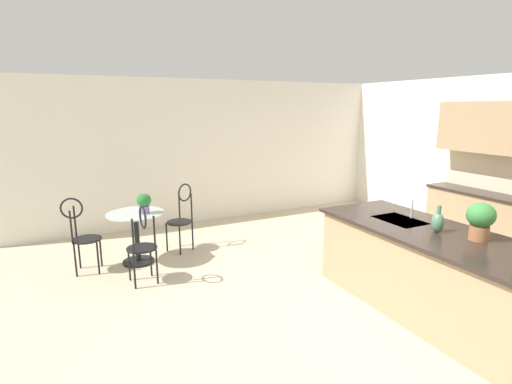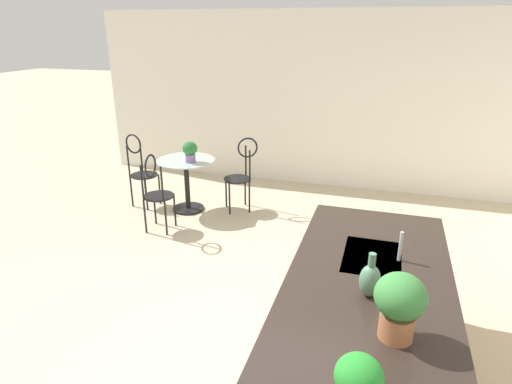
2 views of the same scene
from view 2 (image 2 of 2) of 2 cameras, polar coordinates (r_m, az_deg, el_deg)
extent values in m
plane|color=beige|center=(3.69, -0.96, -20.88)|extent=(40.00, 40.00, 0.00)
cube|color=silver|center=(7.02, 10.00, 11.48)|extent=(0.12, 7.80, 2.70)
cube|color=tan|center=(3.07, 13.43, -20.90)|extent=(2.70, 0.96, 0.88)
cube|color=#2D231E|center=(2.79, 14.23, -13.81)|extent=(2.80, 1.06, 0.04)
cube|color=#B2B5BA|center=(3.26, 14.88, -8.36)|extent=(0.56, 0.40, 0.03)
cylinder|color=black|center=(6.32, -8.79, -2.13)|extent=(0.44, 0.44, 0.03)
cylinder|color=black|center=(6.19, -8.97, 0.96)|extent=(0.07, 0.07, 0.69)
cylinder|color=#B2C6C1|center=(6.08, -9.16, 4.11)|extent=(0.80, 0.80, 0.01)
cylinder|color=black|center=(6.53, -12.45, 0.37)|extent=(0.03, 0.03, 0.45)
cylinder|color=black|center=(6.34, -14.09, -0.41)|extent=(0.03, 0.03, 0.45)
cylinder|color=black|center=(6.71, -14.26, 0.77)|extent=(0.03, 0.03, 0.45)
cylinder|color=black|center=(6.52, -15.91, 0.02)|extent=(0.03, 0.03, 0.45)
cylinder|color=black|center=(6.45, -14.36, 2.15)|extent=(0.45, 0.45, 0.02)
cylinder|color=black|center=(6.57, -14.73, 4.44)|extent=(0.03, 0.03, 0.45)
cylinder|color=black|center=(6.40, -16.31, 3.84)|extent=(0.03, 0.03, 0.45)
torus|color=black|center=(6.43, -15.70, 6.06)|extent=(0.08, 0.28, 0.28)
cylinder|color=black|center=(6.02, -3.47, -0.93)|extent=(0.03, 0.03, 0.45)
cylinder|color=black|center=(6.28, -3.92, -0.01)|extent=(0.03, 0.03, 0.45)
cylinder|color=black|center=(6.07, -0.87, -0.71)|extent=(0.03, 0.03, 0.45)
cylinder|color=black|center=(6.33, -1.42, 0.20)|extent=(0.03, 0.03, 0.45)
cylinder|color=black|center=(6.09, -2.45, 1.71)|extent=(0.52, 0.52, 0.02)
cylinder|color=black|center=(5.93, -0.82, 3.38)|extent=(0.03, 0.03, 0.45)
cylinder|color=black|center=(6.17, -1.34, 4.09)|extent=(0.03, 0.03, 0.45)
torus|color=black|center=(5.99, -1.10, 5.80)|extent=(0.16, 0.26, 0.28)
cylinder|color=black|center=(5.87, -13.05, -2.04)|extent=(0.03, 0.03, 0.45)
cylinder|color=black|center=(5.76, -10.54, -2.30)|extent=(0.03, 0.03, 0.45)
cylinder|color=black|center=(5.65, -14.26, -3.11)|extent=(0.03, 0.03, 0.45)
cylinder|color=black|center=(5.53, -11.67, -3.41)|extent=(0.03, 0.03, 0.45)
cylinder|color=black|center=(5.61, -12.56, -0.50)|extent=(0.41, 0.41, 0.02)
cylinder|color=black|center=(5.47, -14.63, 1.15)|extent=(0.03, 0.03, 0.45)
cylinder|color=black|center=(5.36, -12.15, 0.95)|extent=(0.03, 0.03, 0.45)
torus|color=black|center=(5.34, -13.60, 3.32)|extent=(0.28, 0.04, 0.28)
cylinder|color=#B2B5BA|center=(3.21, 18.31, -6.73)|extent=(0.02, 0.02, 0.22)
cylinder|color=#7A669E|center=(5.94, -8.55, 4.38)|extent=(0.14, 0.14, 0.11)
ellipsoid|color=#246C31|center=(5.91, -8.62, 5.64)|extent=(0.20, 0.20, 0.18)
ellipsoid|color=#25872C|center=(1.99, 13.25, -22.34)|extent=(0.20, 0.20, 0.19)
cylinder|color=#9E603D|center=(2.50, 17.82, -16.25)|extent=(0.18, 0.18, 0.15)
ellipsoid|color=#367838|center=(2.39, 18.30, -12.77)|extent=(0.27, 0.27, 0.24)
ellipsoid|color=#4C7A5B|center=(2.77, 14.62, -11.12)|extent=(0.13, 0.13, 0.21)
cylinder|color=#4C7A5B|center=(2.69, 14.90, -8.52)|extent=(0.04, 0.04, 0.08)
camera|label=1|loc=(3.46, -77.18, 0.43)|focal=27.44mm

